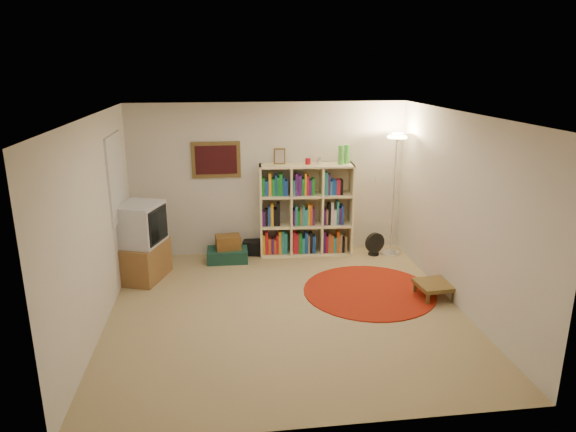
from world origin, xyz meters
The scene contains 11 objects.
room centered at (-0.05, 0.05, 1.26)m, with size 4.54×4.54×2.54m.
bookshelf centered at (0.57, 2.07, 0.74)m, with size 1.55×0.53×1.83m.
floor_lamp centered at (2.00, 1.83, 1.69)m, with size 0.47×0.47×2.03m.
floor_fan centered at (1.72, 1.82, 0.20)m, with size 0.34×0.23×0.39m.
tv_stand centered at (-1.96, 1.32, 0.55)m, with size 0.77×0.92×1.15m.
suitcase centered at (-0.72, 1.87, 0.10)m, with size 0.65×0.43×0.21m.
wicker_basket centered at (-0.71, 1.87, 0.32)m, with size 0.42×0.32×0.22m.
duffel_bag centered at (-0.28, 2.15, 0.12)m, with size 0.39×0.35×0.24m.
paper_towel centered at (-0.02, 2.22, 0.11)m, with size 0.13×0.13×0.23m.
red_rug centered at (1.23, 0.43, 0.01)m, with size 1.85×1.85×0.02m.
side_table centered at (2.05, 0.13, 0.18)m, with size 0.51×0.51×0.22m.
Camera 1 is at (-0.76, -5.98, 3.05)m, focal length 32.00 mm.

